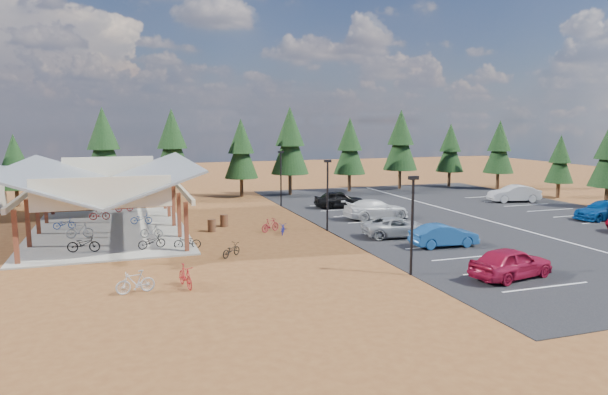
{
  "coord_description": "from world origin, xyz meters",
  "views": [
    {
      "loc": [
        -8.89,
        -33.94,
        7.9
      ],
      "look_at": [
        3.69,
        3.39,
        2.3
      ],
      "focal_mm": 32.0,
      "sensor_mm": 36.0,
      "label": 1
    }
  ],
  "objects_px": {
    "lamp_post_1": "(328,190)",
    "bike_12": "(231,250)",
    "bike_14": "(283,228)",
    "car_3": "(376,209)",
    "bike_5": "(151,231)",
    "bike_11": "(185,276)",
    "car_2": "(397,227)",
    "bike_16": "(187,242)",
    "bike_13": "(135,282)",
    "car_4": "(339,199)",
    "bike_15": "(270,225)",
    "car_1": "(444,235)",
    "car_9": "(514,194)",
    "bike_6": "(141,219)",
    "bike_7": "(124,206)",
    "car_7": "(603,210)",
    "bike_3": "(100,214)",
    "bike_pavilion": "(106,178)",
    "bike_0": "(84,244)",
    "bike_4": "(152,242)",
    "trash_bin_1": "(224,221)",
    "lamp_post_0": "(412,218)",
    "bike_1": "(79,230)",
    "car_0": "(511,263)",
    "bike_2": "(64,224)",
    "trash_bin_0": "(212,225)",
    "lamp_post_2": "(281,174)"
  },
  "relations": [
    {
      "from": "lamp_post_1",
      "to": "bike_12",
      "type": "relative_size",
      "value": 3.32
    },
    {
      "from": "bike_14",
      "to": "car_3",
      "type": "xyz_separation_m",
      "value": [
        8.74,
        3.11,
        0.41
      ]
    },
    {
      "from": "bike_5",
      "to": "bike_14",
      "type": "xyz_separation_m",
      "value": [
        8.87,
        -1.19,
        -0.15
      ]
    },
    {
      "from": "bike_11",
      "to": "car_2",
      "type": "bearing_deg",
      "value": 12.7
    },
    {
      "from": "bike_5",
      "to": "bike_16",
      "type": "relative_size",
      "value": 0.93
    },
    {
      "from": "car_2",
      "to": "bike_13",
      "type": "bearing_deg",
      "value": 118.44
    },
    {
      "from": "bike_16",
      "to": "car_4",
      "type": "distance_m",
      "value": 18.93
    },
    {
      "from": "bike_11",
      "to": "bike_15",
      "type": "relative_size",
      "value": 1.14
    },
    {
      "from": "car_1",
      "to": "car_9",
      "type": "xyz_separation_m",
      "value": [
        17.14,
        14.24,
        0.1
      ]
    },
    {
      "from": "bike_6",
      "to": "bike_7",
      "type": "bearing_deg",
      "value": 19.6
    },
    {
      "from": "bike_14",
      "to": "car_7",
      "type": "bearing_deg",
      "value": 13.91
    },
    {
      "from": "bike_15",
      "to": "lamp_post_1",
      "type": "bearing_deg",
      "value": -131.21
    },
    {
      "from": "bike_3",
      "to": "bike_13",
      "type": "relative_size",
      "value": 0.88
    },
    {
      "from": "bike_pavilion",
      "to": "bike_5",
      "type": "xyz_separation_m",
      "value": [
        2.77,
        -3.87,
        -3.26
      ]
    },
    {
      "from": "bike_6",
      "to": "car_7",
      "type": "relative_size",
      "value": 0.31
    },
    {
      "from": "bike_0",
      "to": "bike_4",
      "type": "relative_size",
      "value": 1.13
    },
    {
      "from": "trash_bin_1",
      "to": "bike_4",
      "type": "height_order",
      "value": "bike_4"
    },
    {
      "from": "bike_0",
      "to": "lamp_post_0",
      "type": "bearing_deg",
      "value": -111.64
    },
    {
      "from": "bike_0",
      "to": "bike_1",
      "type": "bearing_deg",
      "value": 17.28
    },
    {
      "from": "bike_1",
      "to": "bike_14",
      "type": "distance_m",
      "value": 13.7
    },
    {
      "from": "trash_bin_1",
      "to": "bike_7",
      "type": "distance_m",
      "value": 11.3
    },
    {
      "from": "bike_7",
      "to": "car_9",
      "type": "relative_size",
      "value": 0.31
    },
    {
      "from": "bike_7",
      "to": "bike_14",
      "type": "height_order",
      "value": "bike_7"
    },
    {
      "from": "bike_4",
      "to": "car_1",
      "type": "bearing_deg",
      "value": -118.97
    },
    {
      "from": "bike_16",
      "to": "car_0",
      "type": "relative_size",
      "value": 0.36
    },
    {
      "from": "bike_0",
      "to": "bike_4",
      "type": "bearing_deg",
      "value": -84.83
    },
    {
      "from": "bike_11",
      "to": "trash_bin_1",
      "type": "bearing_deg",
      "value": 61.03
    },
    {
      "from": "lamp_post_1",
      "to": "bike_4",
      "type": "bearing_deg",
      "value": -170.35
    },
    {
      "from": "bike_2",
      "to": "car_1",
      "type": "relative_size",
      "value": 0.35
    },
    {
      "from": "bike_5",
      "to": "car_2",
      "type": "distance_m",
      "value": 16.66
    },
    {
      "from": "trash_bin_0",
      "to": "bike_2",
      "type": "relative_size",
      "value": 0.6
    },
    {
      "from": "bike_4",
      "to": "bike_11",
      "type": "distance_m",
      "value": 8.4
    },
    {
      "from": "lamp_post_0",
      "to": "trash_bin_1",
      "type": "height_order",
      "value": "lamp_post_0"
    },
    {
      "from": "bike_15",
      "to": "car_2",
      "type": "distance_m",
      "value": 9.0
    },
    {
      "from": "lamp_post_2",
      "to": "bike_11",
      "type": "relative_size",
      "value": 2.78
    },
    {
      "from": "lamp_post_2",
      "to": "car_9",
      "type": "bearing_deg",
      "value": -12.39
    },
    {
      "from": "bike_5",
      "to": "car_0",
      "type": "distance_m",
      "value": 22.63
    },
    {
      "from": "lamp_post_2",
      "to": "car_4",
      "type": "distance_m",
      "value": 5.88
    },
    {
      "from": "bike_1",
      "to": "bike_13",
      "type": "height_order",
      "value": "bike_1"
    },
    {
      "from": "bike_16",
      "to": "car_2",
      "type": "bearing_deg",
      "value": 95.06
    },
    {
      "from": "bike_12",
      "to": "bike_7",
      "type": "bearing_deg",
      "value": -23.77
    },
    {
      "from": "bike_3",
      "to": "car_4",
      "type": "bearing_deg",
      "value": -86.5
    },
    {
      "from": "bike_12",
      "to": "bike_13",
      "type": "distance_m",
      "value": 7.64
    },
    {
      "from": "car_9",
      "to": "bike_16",
      "type": "bearing_deg",
      "value": -62.2
    },
    {
      "from": "lamp_post_0",
      "to": "lamp_post_2",
      "type": "distance_m",
      "value": 24.0
    },
    {
      "from": "bike_14",
      "to": "car_9",
      "type": "distance_m",
      "value": 26.6
    },
    {
      "from": "bike_14",
      "to": "car_2",
      "type": "bearing_deg",
      "value": -6.1
    },
    {
      "from": "car_1",
      "to": "bike_14",
      "type": "bearing_deg",
      "value": 52.84
    },
    {
      "from": "bike_1",
      "to": "bike_7",
      "type": "height_order",
      "value": "bike_1"
    },
    {
      "from": "bike_11",
      "to": "car_3",
      "type": "relative_size",
      "value": 0.34
    }
  ]
}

